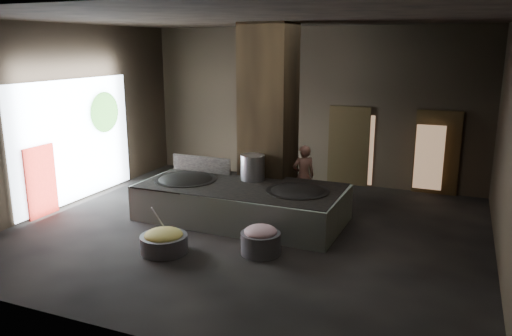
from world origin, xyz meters
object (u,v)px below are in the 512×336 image
at_px(stock_pot, 253,167).
at_px(meat_basin, 261,243).
at_px(veg_basin, 164,244).
at_px(wok_left, 186,183).
at_px(hearth_platform, 241,203).
at_px(wok_right, 298,194).
at_px(cook, 303,176).

xyz_separation_m(stock_pot, meat_basin, (1.11, -2.21, -0.92)).
bearing_deg(stock_pot, veg_basin, -103.38).
relative_size(wok_left, stock_pot, 2.42).
relative_size(hearth_platform, stock_pot, 7.67).
xyz_separation_m(wok_right, veg_basin, (-1.98, -2.37, -0.58)).
relative_size(cook, meat_basin, 2.01).
height_order(wok_left, meat_basin, wok_left).
xyz_separation_m(hearth_platform, veg_basin, (-0.63, -2.32, -0.24)).
relative_size(cook, veg_basin, 1.68).
distance_m(stock_pot, veg_basin, 3.10).
bearing_deg(meat_basin, wok_left, 148.26).
height_order(wok_right, veg_basin, wok_right).
xyz_separation_m(wok_left, meat_basin, (2.61, -1.61, -0.54)).
bearing_deg(stock_pot, cook, 44.69).
bearing_deg(meat_basin, veg_basin, -159.82).
distance_m(hearth_platform, cook, 1.87).
bearing_deg(cook, meat_basin, 60.15).
xyz_separation_m(wok_right, stock_pot, (-1.30, 0.50, 0.38)).
height_order(wok_left, wok_right, wok_left).
height_order(hearth_platform, meat_basin, hearth_platform).
relative_size(hearth_platform, meat_basin, 6.02).
relative_size(wok_right, veg_basin, 1.48).
bearing_deg(wok_left, meat_basin, -31.74).
relative_size(hearth_platform, veg_basin, 5.05).
bearing_deg(veg_basin, stock_pot, 76.62).
xyz_separation_m(veg_basin, meat_basin, (1.79, 0.66, 0.04)).
distance_m(stock_pot, cook, 1.42).
xyz_separation_m(hearth_platform, wok_right, (1.35, 0.05, 0.34)).
bearing_deg(veg_basin, meat_basin, 20.18).
bearing_deg(wok_left, veg_basin, -70.20).
distance_m(wok_right, cook, 1.50).
distance_m(hearth_platform, stock_pot, 0.91).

